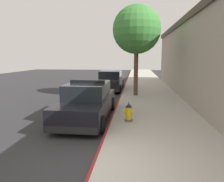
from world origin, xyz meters
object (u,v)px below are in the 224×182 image
at_px(parked_car_silver_ahead, 111,81).
at_px(street_tree, 137,30).
at_px(fire_hydrant, 129,112).
at_px(police_cruiser, 88,102).

height_order(parked_car_silver_ahead, street_tree, street_tree).
bearing_deg(parked_car_silver_ahead, fire_hydrant, -78.68).
bearing_deg(fire_hydrant, street_tree, 87.47).
height_order(parked_car_silver_ahead, fire_hydrant, parked_car_silver_ahead).
distance_m(police_cruiser, fire_hydrant, 1.90).
distance_m(parked_car_silver_ahead, street_tree, 5.19).
xyz_separation_m(police_cruiser, street_tree, (2.05, 5.27, 3.62)).
bearing_deg(parked_car_silver_ahead, police_cruiser, -90.00).
bearing_deg(fire_hydrant, parked_car_silver_ahead, 101.32).
bearing_deg(police_cruiser, street_tree, 68.75).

